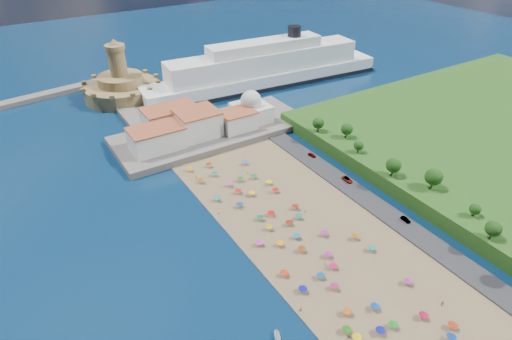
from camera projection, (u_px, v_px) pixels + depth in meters
ground at (285, 227)px, 143.42m from camera, size 700.00×700.00×0.00m
terrace at (212, 131)px, 199.33m from camera, size 90.00×36.00×3.00m
jetty at (142, 115)px, 214.70m from camera, size 18.00×70.00×2.40m
waterfront_buildings at (185, 125)px, 190.53m from camera, size 57.00×29.00×11.00m
domed_building at (251, 109)px, 202.84m from camera, size 16.00×16.00×15.00m
fortress at (122, 86)px, 233.23m from camera, size 40.00×40.00×32.40m
cruise_ship at (265, 69)px, 248.47m from camera, size 147.22×33.59×31.89m
beach_parasols at (303, 242)px, 133.93m from camera, size 31.44×116.84×2.20m
beachgoers at (281, 235)px, 138.44m from camera, size 36.82×98.27×1.87m
parked_cars at (348, 180)px, 165.25m from camera, size 2.71×54.72×1.35m
hillside_trees at (408, 172)px, 153.81m from camera, size 15.08×102.25×7.96m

